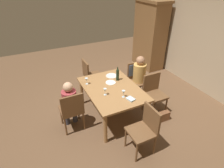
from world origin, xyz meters
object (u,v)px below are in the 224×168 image
chair_far_right (154,91)px  wine_glass_near_left (87,80)px  dining_table (112,91)px  dinner_plate_guest_left (112,76)px  chair_near (72,109)px  person_woman_host (70,102)px  wine_bottle_tall_green (118,74)px  chair_left_end (90,74)px  dinner_plate_host (111,83)px  chair_right_end (145,127)px  wine_glass_near_right (123,92)px  person_man_bearded (140,75)px  wine_glass_centre (105,90)px  chair_far_left (136,75)px  handbag (163,116)px  armoire_cabinet (150,35)px

chair_far_right → wine_glass_near_left: chair_far_right is taller
dining_table → dinner_plate_guest_left: bearing=154.9°
dining_table → chair_near: chair_near is taller
person_woman_host → wine_bottle_tall_green: size_ratio=3.37×
chair_left_end → dinner_plate_guest_left: 0.76m
dinner_plate_host → chair_right_end: bearing=0.7°
chair_right_end → wine_glass_near_right: 0.81m
chair_near → person_man_bearded: 1.92m
wine_glass_centre → wine_glass_near_right: (0.23, 0.30, 0.00)m
chair_far_left → chair_left_end: 1.23m
chair_right_end → person_woman_host: (-1.18, -1.02, 0.10)m
chair_left_end → wine_glass_centre: (1.33, -0.15, 0.29)m
wine_glass_near_left → wine_glass_centre: (0.57, 0.19, 0.00)m
wine_glass_near_right → chair_far_right: bearing=99.0°
wine_glass_centre → dinner_plate_guest_left: bearing=144.6°
chair_far_left → chair_right_end: 1.84m
wine_glass_centre → dinner_plate_host: 0.50m
chair_far_right → person_man_bearded: person_man_bearded is taller
chair_near → wine_glass_near_right: size_ratio=6.17×
chair_far_left → dinner_plate_host: size_ratio=4.04×
chair_right_end → person_woman_host: person_woman_host is taller
wine_bottle_tall_green → handbag: size_ratio=1.16×
chair_left_end → dinner_plate_host: (0.95, 0.16, 0.19)m
chair_left_end → person_man_bearded: person_man_bearded is taller
chair_left_end → person_man_bearded: 1.32m
chair_far_right → wine_bottle_tall_green: wine_bottle_tall_green is taller
chair_far_right → wine_glass_near_right: size_ratio=6.17×
chair_far_left → wine_glass_centre: (0.65, -1.18, 0.23)m
person_man_bearded → wine_glass_near_left: person_man_bearded is taller
wine_glass_near_left → person_man_bearded: bearing=86.9°
chair_far_right → handbag: chair_far_right is taller
armoire_cabinet → handbag: bearing=-28.0°
wine_glass_near_left → dinner_plate_guest_left: size_ratio=0.55×
chair_left_end → wine_glass_near_right: size_ratio=6.17×
wine_glass_near_right → dinner_plate_guest_left: size_ratio=0.55×
person_woman_host → handbag: size_ratio=3.92×
dining_table → dinner_plate_guest_left: (-0.49, 0.23, 0.09)m
dinner_plate_host → handbag: (0.91, 0.86, -0.62)m
chair_right_end → dinner_plate_guest_left: bearing=-4.9°
chair_far_left → wine_glass_near_left: (0.08, -1.37, 0.23)m
dining_table → wine_glass_near_right: wine_glass_near_right is taller
chair_far_left → wine_glass_near_right: 1.26m
armoire_cabinet → chair_far_right: 2.60m
armoire_cabinet → dinner_plate_host: size_ratio=9.57×
wine_glass_near_right → dinner_plate_host: bearing=178.8°
wine_glass_near_right → chair_far_left: bearing=134.9°
dining_table → chair_right_end: 1.16m
chair_near → handbag: bearing=-18.1°
chair_far_left → handbag: 1.27m
wine_bottle_tall_green → wine_glass_near_left: 0.71m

